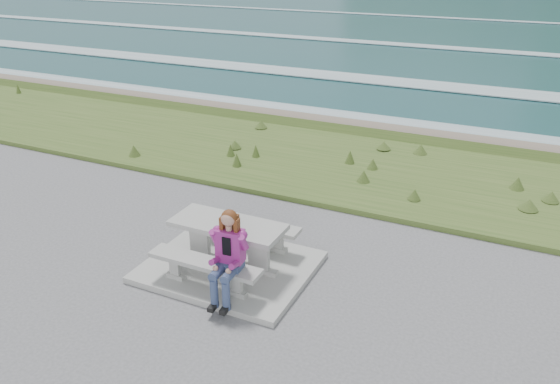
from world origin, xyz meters
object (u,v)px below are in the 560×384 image
(picnic_table, at_px, (228,232))
(seated_woman, at_px, (227,269))
(bench_seaward, at_px, (249,226))
(bench_landward, at_px, (205,267))

(picnic_table, height_order, seated_woman, seated_woman)
(seated_woman, bearing_deg, picnic_table, 113.95)
(picnic_table, height_order, bench_seaward, picnic_table)
(bench_seaward, relative_size, seated_woman, 1.32)
(picnic_table, bearing_deg, bench_seaward, 90.00)
(picnic_table, relative_size, bench_landward, 1.00)
(picnic_table, xyz_separation_m, seated_woman, (0.46, -0.83, -0.08))
(bench_seaward, distance_m, seated_woman, 1.60)
(bench_seaward, xyz_separation_m, seated_woman, (0.46, -1.53, 0.15))
(bench_landward, bearing_deg, seated_woman, -15.80)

